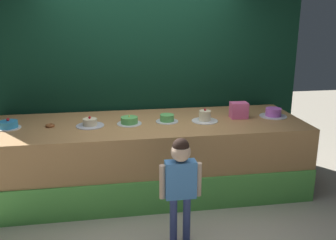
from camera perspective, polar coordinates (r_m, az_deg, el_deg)
name	(u,v)px	position (r m, az deg, el deg)	size (l,w,h in m)	color
ground_plane	(155,213)	(4.28, -1.92, -14.00)	(12.00, 12.00, 0.00)	#BCB29E
stage_platform	(149,157)	(4.64, -2.95, -5.56)	(3.73, 1.25, 0.87)	#B27F4C
curtain_backdrop	(141,62)	(5.07, -4.05, 8.74)	(4.37, 0.08, 3.00)	black
child_figure	(181,176)	(3.52, 1.91, -8.51)	(0.40, 0.19, 1.05)	#3F4C8C
pink_box	(239,110)	(4.73, 10.70, 1.47)	(0.21, 0.16, 0.20)	pink
donut	(50,125)	(4.51, -17.48, -0.80)	(0.10, 0.10, 0.03)	brown
cake_far_left	(9,125)	(4.61, -23.06, -0.69)	(0.27, 0.27, 0.12)	white
cake_left	(90,123)	(4.42, -11.76, -0.47)	(0.32, 0.32, 0.12)	silver
cake_center_left	(129,121)	(4.43, -5.90, -0.13)	(0.29, 0.29, 0.13)	silver
cake_center_right	(167,119)	(4.50, -0.15, 0.21)	(0.27, 0.27, 0.09)	silver
cake_right	(205,117)	(4.54, 5.62, 0.44)	(0.32, 0.32, 0.16)	white
cake_far_right	(273,113)	(4.91, 15.69, 1.03)	(0.34, 0.34, 0.11)	silver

